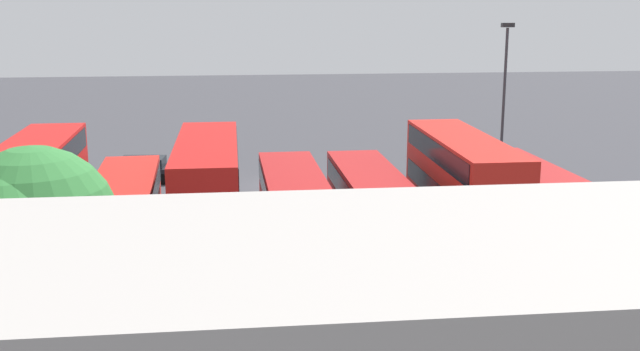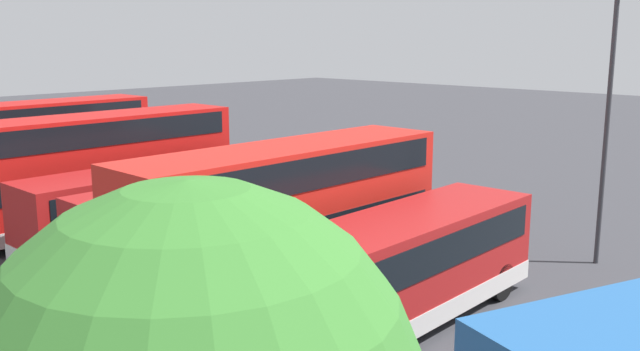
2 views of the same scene
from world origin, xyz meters
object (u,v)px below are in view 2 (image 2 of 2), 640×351
at_px(bus_single_deck_fourth, 164,201).
at_px(bus_single_deck_third, 223,217).
at_px(bus_double_decker_second, 288,218).
at_px(bus_double_decker_seventh, 25,148).
at_px(waste_bin_yellow, 399,202).
at_px(bus_single_deck_near_end, 386,273).
at_px(bus_single_deck_sixth, 59,176).
at_px(lamp_post_tall, 608,108).
at_px(car_hatchback_silver, 268,158).
at_px(bus_double_decker_fifth, 105,167).

bearing_deg(bus_single_deck_fourth, bus_single_deck_third, -178.50).
bearing_deg(bus_double_decker_second, bus_double_decker_seventh, -0.81).
bearing_deg(bus_double_decker_second, waste_bin_yellow, -69.52).
bearing_deg(waste_bin_yellow, bus_single_deck_near_end, 125.87).
height_order(bus_single_deck_sixth, bus_double_decker_seventh, bus_double_decker_seventh).
height_order(bus_single_deck_near_end, bus_double_decker_second, bus_double_decker_second).
xyz_separation_m(bus_double_decker_second, waste_bin_yellow, (3.86, -10.32, -1.97)).
bearing_deg(bus_double_decker_second, bus_single_deck_sixth, -0.26).
height_order(bus_single_deck_fourth, lamp_post_tall, lamp_post_tall).
bearing_deg(bus_double_decker_second, bus_single_deck_third, -10.25).
height_order(bus_single_deck_fourth, waste_bin_yellow, bus_single_deck_fourth).
xyz_separation_m(car_hatchback_silver, waste_bin_yellow, (-11.48, 2.64, -0.22)).
distance_m(bus_single_deck_fourth, lamp_post_tall, 15.78).
distance_m(bus_single_deck_near_end, waste_bin_yellow, 12.67).
height_order(bus_double_decker_second, bus_double_decker_seventh, same).
distance_m(bus_single_deck_fourth, bus_double_decker_seventh, 10.89).
distance_m(bus_single_deck_fourth, bus_double_decker_fifth, 3.81).
distance_m(bus_single_deck_near_end, bus_double_decker_fifth, 14.60).
bearing_deg(waste_bin_yellow, lamp_post_tall, 174.70).
xyz_separation_m(bus_double_decker_second, bus_single_deck_third, (3.91, -0.71, -0.83)).
relative_size(bus_double_decker_second, waste_bin_yellow, 11.24).
relative_size(bus_single_deck_fourth, bus_double_decker_fifth, 0.99).
xyz_separation_m(lamp_post_tall, waste_bin_yellow, (9.06, -0.84, -4.81)).
height_order(bus_single_deck_near_end, waste_bin_yellow, bus_single_deck_near_end).
bearing_deg(bus_double_decker_second, lamp_post_tall, -118.78).
relative_size(bus_single_deck_third, car_hatchback_silver, 2.40).
height_order(bus_double_decker_fifth, waste_bin_yellow, bus_double_decker_fifth).
height_order(bus_double_decker_seventh, lamp_post_tall, lamp_post_tall).
bearing_deg(bus_single_deck_third, car_hatchback_silver, -46.98).
bearing_deg(bus_double_decker_fifth, bus_single_deck_sixth, 4.61).
distance_m(bus_double_decker_second, car_hatchback_silver, 20.16).
bearing_deg(bus_single_deck_sixth, bus_single_deck_third, -176.56).
distance_m(bus_single_deck_near_end, bus_single_deck_third, 7.47).
bearing_deg(car_hatchback_silver, bus_double_decker_seventh, 77.40).
distance_m(bus_single_deck_third, bus_double_decker_seventh, 14.30).
distance_m(bus_single_deck_sixth, waste_bin_yellow, 14.86).
height_order(bus_double_decker_fifth, lamp_post_tall, lamp_post_tall).
height_order(bus_double_decker_seventh, car_hatchback_silver, bus_double_decker_seventh).
bearing_deg(car_hatchback_silver, bus_single_deck_near_end, 145.72).
bearing_deg(lamp_post_tall, bus_double_decker_fifth, 29.34).
distance_m(bus_single_deck_third, bus_double_decker_fifth, 7.19).
bearing_deg(bus_single_deck_sixth, bus_double_decker_fifth, -175.39).
bearing_deg(car_hatchback_silver, bus_double_decker_second, 139.81).
relative_size(bus_single_deck_near_end, waste_bin_yellow, 11.74).
bearing_deg(waste_bin_yellow, car_hatchback_silver, -12.94).
bearing_deg(bus_single_deck_fourth, bus_single_deck_sixth, 4.36).
distance_m(bus_double_decker_seventh, car_hatchback_silver, 13.13).
bearing_deg(bus_single_deck_fourth, car_hatchback_silver, -57.00).
bearing_deg(bus_single_deck_sixth, bus_double_decker_second, 179.74).
height_order(bus_single_deck_near_end, bus_double_decker_seventh, bus_double_decker_seventh).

